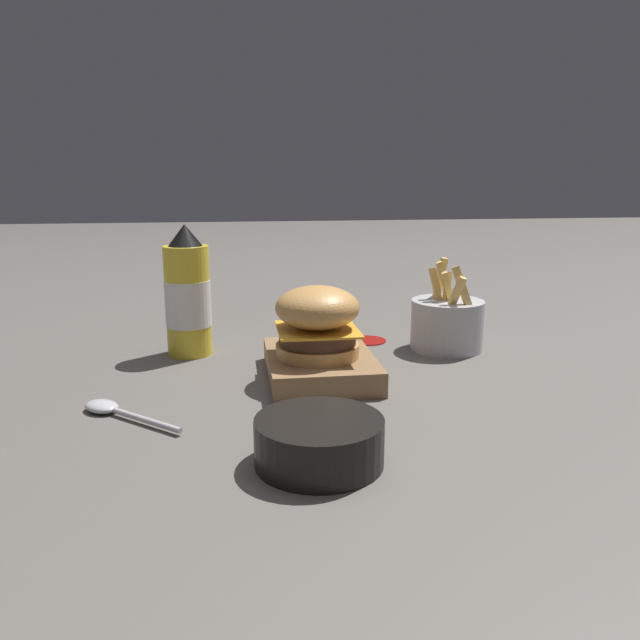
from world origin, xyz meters
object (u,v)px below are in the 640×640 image
Objects in this scene: side_bowl at (319,440)px; spoon at (111,409)px; burger at (317,321)px; fries_basket at (447,323)px; serving_board at (320,365)px; ketchup_bottle at (188,297)px.

side_bowl reaches higher than spoon.
side_bowl is (0.26, -0.03, -0.06)m from burger.
fries_basket is 1.13× the size of spoon.
side_bowl is (0.39, -0.27, -0.02)m from fries_basket.
side_bowl is at bearing -34.68° from fries_basket.
burger is 0.90× the size of side_bowl.
fries_basket reaches higher than side_bowl.
side_bowl is at bearing -8.30° from serving_board.
side_bowl reaches higher than serving_board.
spoon is (0.22, -0.50, -0.04)m from fries_basket.
serving_board is 1.37× the size of fries_basket.
ketchup_bottle reaches higher than spoon.
side_bowl is 0.29m from spoon.
side_bowl is 0.99× the size of spoon.
serving_board is 0.29m from spoon.
fries_basket is (-0.13, 0.23, -0.04)m from burger.
spoon is at bearing -66.14° from fries_basket.
serving_board is at bearing 155.68° from burger.
burger reaches higher than spoon.
serving_board is at bearing 171.70° from side_bowl.
fries_basket is at bearing 116.82° from serving_board.
burger is at bearing -61.43° from fries_basket.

